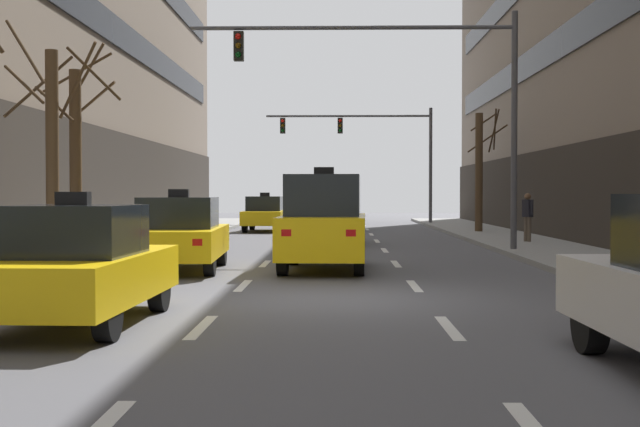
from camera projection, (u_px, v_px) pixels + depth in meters
ground_plane at (327, 299)px, 14.20m from camera, size 120.00×120.00×0.00m
lane_stripe_l1_s3 at (202, 327)px, 11.24m from camera, size 0.16×2.00×0.01m
lane_stripe_l1_s4 at (243, 285)px, 16.23m from camera, size 0.16×2.00×0.01m
lane_stripe_l1_s5 at (265, 264)px, 21.23m from camera, size 0.16×2.00×0.01m
lane_stripe_l1_s6 at (279, 250)px, 26.23m from camera, size 0.16×2.00×0.01m
lane_stripe_l1_s7 at (288, 241)px, 31.23m from camera, size 0.16×2.00×0.01m
lane_stripe_l1_s8 at (295, 234)px, 36.23m from camera, size 0.16×2.00×0.01m
lane_stripe_l1_s9 at (300, 229)px, 41.22m from camera, size 0.16×2.00×0.01m
lane_stripe_l1_s10 at (304, 225)px, 46.22m from camera, size 0.16×2.00×0.01m
lane_stripe_l2_s3 at (449, 328)px, 11.18m from camera, size 0.16×2.00×0.01m
lane_stripe_l2_s4 at (414, 286)px, 16.17m from camera, size 0.16×2.00×0.01m
lane_stripe_l2_s5 at (396, 264)px, 21.17m from camera, size 0.16×2.00×0.01m
lane_stripe_l2_s6 at (385, 250)px, 26.17m from camera, size 0.16×2.00×0.01m
lane_stripe_l2_s7 at (377, 241)px, 31.17m from camera, size 0.16×2.00×0.01m
lane_stripe_l2_s8 at (371, 234)px, 36.16m from camera, size 0.16×2.00×0.01m
lane_stripe_l2_s9 at (367, 229)px, 41.16m from camera, size 0.16×2.00×0.01m
lane_stripe_l2_s10 at (364, 225)px, 46.16m from camera, size 0.16×2.00×0.01m
taxi_driving_0 at (180, 235)px, 19.30m from camera, size 2.04×4.49×1.84m
taxi_driving_1 at (324, 223)px, 19.49m from camera, size 2.01×4.51×2.34m
taxi_driving_2 at (265, 214)px, 39.03m from camera, size 1.89×4.28×1.76m
taxi_driving_3 at (77, 266)px, 11.38m from camera, size 1.89×4.30×1.77m
car_driving_4 at (336, 214)px, 40.30m from camera, size 1.80×4.22×1.58m
taxi_driving_5 at (330, 219)px, 29.61m from camera, size 2.07×4.63×1.90m
traffic_signal_0 at (417, 84)px, 24.65m from camera, size 9.39×0.35×6.81m
traffic_signal_1 at (372, 140)px, 46.54m from camera, size 8.99×0.34×6.20m
street_tree_0 at (76, 157)px, 20.61m from camera, size 2.17×2.18×5.24m
street_tree_2 at (480, 169)px, 35.96m from camera, size 1.57×2.02×5.07m
street_tree_3 at (51, 151)px, 18.91m from camera, size 2.13×2.15×5.38m
pedestrian_1 at (528, 214)px, 28.42m from camera, size 0.33×0.48×1.60m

